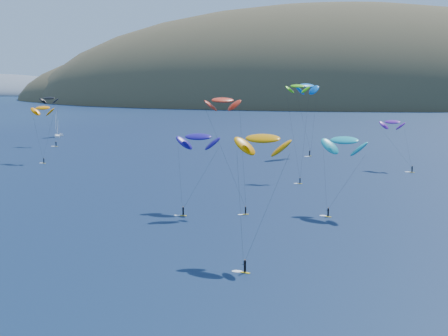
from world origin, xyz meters
name	(u,v)px	position (x,y,z in m)	size (l,w,h in m)	color
island	(353,113)	(39.40, 562.36, -10.74)	(730.00, 300.00, 210.00)	#3D3526
sailboat	(57,135)	(-109.04, 215.34, 0.94)	(9.56, 8.98, 11.42)	white
kitesurfer_1	(43,108)	(-81.73, 143.00, 17.46)	(8.98, 8.25, 19.83)	gold
kitesurfer_2	(263,139)	(-1.09, 47.60, 18.91)	(9.91, 13.18, 21.48)	gold
kitesurfer_3	(298,86)	(1.52, 124.29, 25.19)	(6.49, 12.83, 27.06)	gold
kitesurfer_4	(307,86)	(3.10, 170.28, 24.31)	(10.44, 10.95, 27.25)	gold
kitesurfer_5	(344,140)	(12.82, 81.07, 15.22)	(11.04, 10.16, 18.07)	gold
kitesurfer_6	(392,122)	(29.40, 143.64, 14.15)	(10.29, 10.41, 16.28)	gold
kitesurfer_9	(223,100)	(-12.53, 80.32, 23.29)	(10.27, 8.05, 25.43)	gold
kitesurfer_10	(198,137)	(-17.97, 81.09, 15.45)	(9.48, 11.19, 18.03)	gold
kitesurfer_12	(49,98)	(-99.08, 186.60, 18.62)	(8.99, 7.38, 20.77)	gold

